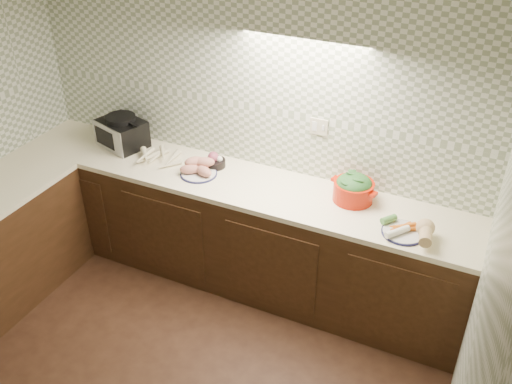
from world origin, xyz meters
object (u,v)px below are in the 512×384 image
at_px(onion_bowl, 215,161).
at_px(dutch_oven, 354,188).
at_px(parsnip_pile, 159,160).
at_px(veg_plate, 414,229).
at_px(sweet_potato_plate, 199,168).
at_px(toaster_oven, 122,132).

distance_m(onion_bowl, dutch_oven, 1.10).
bearing_deg(parsnip_pile, onion_bowl, 19.42).
xyz_separation_m(dutch_oven, veg_plate, (0.47, -0.23, -0.05)).
distance_m(dutch_oven, veg_plate, 0.53).
relative_size(onion_bowl, veg_plate, 0.44).
bearing_deg(veg_plate, sweet_potato_plate, 177.17).
xyz_separation_m(toaster_oven, parsnip_pile, (0.43, -0.12, -0.09)).
bearing_deg(dutch_oven, onion_bowl, -164.36).
distance_m(parsnip_pile, dutch_oven, 1.51).
bearing_deg(dutch_oven, sweet_potato_plate, -156.77).
xyz_separation_m(parsnip_pile, dutch_oven, (1.50, 0.14, 0.06)).
bearing_deg(onion_bowl, sweet_potato_plate, -109.83).
bearing_deg(parsnip_pile, dutch_oven, 5.35).
xyz_separation_m(parsnip_pile, sweet_potato_plate, (0.35, -0.01, 0.02)).
bearing_deg(sweet_potato_plate, parsnip_pile, 178.63).
height_order(onion_bowl, veg_plate, veg_plate).
relative_size(parsnip_pile, sweet_potato_plate, 1.42).
xyz_separation_m(sweet_potato_plate, veg_plate, (1.62, -0.08, -0.00)).
relative_size(toaster_oven, sweet_potato_plate, 1.57).
distance_m(toaster_oven, parsnip_pile, 0.46).
bearing_deg(toaster_oven, parsnip_pile, 1.14).
bearing_deg(parsnip_pile, toaster_oven, 163.95).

